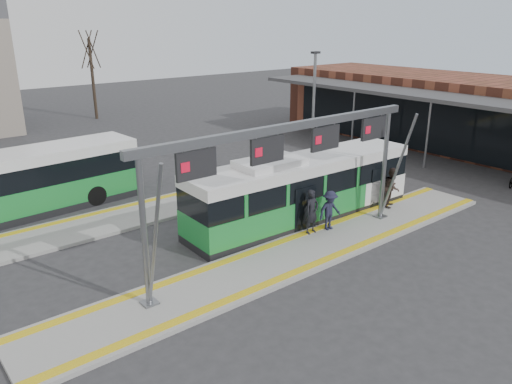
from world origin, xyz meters
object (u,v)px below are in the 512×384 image
gantry (292,151)px  passenger_c (330,210)px  passenger_b (392,187)px  hero_bus (302,189)px  passenger_a (312,212)px

gantry → passenger_c: bearing=10.9°
passenger_b → passenger_c: bearing=155.5°
hero_bus → passenger_b: size_ratio=6.05×
gantry → passenger_b: bearing=4.7°
passenger_b → passenger_c: (-4.53, -0.05, -0.09)m
passenger_b → hero_bus: bearing=132.5°
hero_bus → passenger_b: 4.77m
passenger_c → hero_bus: bearing=91.5°
hero_bus → passenger_c: hero_bus is taller
passenger_a → passenger_b: passenger_b is taller
passenger_a → passenger_c: passenger_a is taller
hero_bus → passenger_c: size_ratio=6.70×
passenger_c → gantry: bearing=-163.7°
passenger_b → passenger_c: size_ratio=1.11×
passenger_a → passenger_b: (5.41, -0.18, 0.00)m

